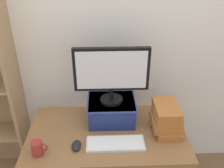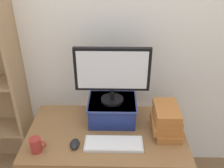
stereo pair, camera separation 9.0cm
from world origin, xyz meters
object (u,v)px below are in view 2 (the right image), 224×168
computer_monitor (112,72)px  desk (106,140)px  coffee_mug (36,145)px  riser_box (112,110)px  book_stack (167,121)px  keyboard (114,144)px  computer_mouse (75,144)px

computer_monitor → desk: bearing=-105.7°
desk → coffee_mug: size_ratio=10.56×
desk → coffee_mug: coffee_mug is taller
riser_box → book_stack: book_stack is taller
desk → keyboard: 0.18m
riser_box → book_stack: (0.39, -0.15, 0.01)m
riser_box → keyboard: riser_box is taller
coffee_mug → keyboard: bearing=7.1°
computer_mouse → book_stack: book_stack is taller
desk → riser_box: (0.04, 0.15, 0.18)m
book_stack → coffee_mug: bearing=-166.7°
desk → computer_mouse: computer_mouse is taller
keyboard → book_stack: (0.38, 0.15, 0.09)m
book_stack → coffee_mug: 0.92m
computer_mouse → riser_box: bearing=50.7°
computer_mouse → book_stack: size_ratio=0.37×
riser_box → computer_monitor: bearing=-90.0°
desk → coffee_mug: bearing=-155.4°
keyboard → computer_mouse: bearing=-177.4°
desk → book_stack: (0.44, 0.00, 0.19)m
computer_mouse → coffee_mug: bearing=-168.1°
keyboard → coffee_mug: size_ratio=3.66×
book_stack → coffee_mug: size_ratio=2.54×
desk → computer_mouse: 0.28m
book_stack → desk: bearing=-179.8°
riser_box → keyboard: bearing=-86.9°
riser_box → keyboard: size_ratio=0.92×
desk → coffee_mug: 0.52m
keyboard → book_stack: bearing=21.1°
desk → computer_mouse: bearing=-143.2°
desk → book_stack: 0.48m
computer_monitor → keyboard: bearing=-86.9°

